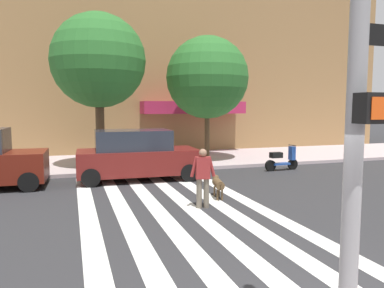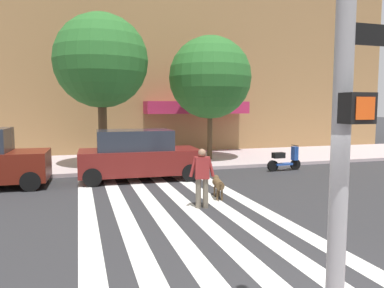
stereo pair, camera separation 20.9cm
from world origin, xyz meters
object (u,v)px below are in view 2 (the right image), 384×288
parked_car_behind_first (138,155)px  pedestrian_dog_walker (202,175)px  street_tree_nearest (101,61)px  traffic_light_pole (350,24)px  parked_scooter (284,160)px  street_tree_middle (210,78)px  dog_on_leash (218,184)px

parked_car_behind_first → pedestrian_dog_walker: parked_car_behind_first is taller
street_tree_nearest → traffic_light_pole: bearing=-84.2°
parked_car_behind_first → parked_scooter: bearing=0.8°
traffic_light_pole → street_tree_middle: (3.88, 14.45, 0.70)m
street_tree_nearest → pedestrian_dog_walker: bearing=-73.4°
traffic_light_pole → street_tree_nearest: 13.90m
pedestrian_dog_walker → dog_on_leash: bearing=47.9°
parked_scooter → street_tree_nearest: (-7.54, 2.63, 4.27)m
street_tree_middle → dog_on_leash: (-2.29, -7.04, -3.78)m
parked_scooter → dog_on_leash: parked_scooter is taller
parked_scooter → street_tree_middle: 5.49m
pedestrian_dog_walker → street_tree_nearest: bearing=106.6°
parked_car_behind_first → traffic_light_pole: bearing=-88.6°
street_tree_middle → parked_scooter: bearing=-55.6°
traffic_light_pole → pedestrian_dog_walker: bearing=83.2°
traffic_light_pole → dog_on_leash: 8.18m
traffic_light_pole → pedestrian_dog_walker: traffic_light_pole is taller
parked_scooter → pedestrian_dog_walker: 7.11m
street_tree_nearest → dog_on_leash: bearing=-64.8°
parked_car_behind_first → street_tree_middle: size_ratio=0.75×
traffic_light_pole → pedestrian_dog_walker: size_ratio=3.54×
street_tree_middle → pedestrian_dog_walker: bearing=-111.3°
pedestrian_dog_walker → dog_on_leash: (0.82, 0.91, -0.48)m
street_tree_nearest → parked_car_behind_first: bearing=-67.5°
parked_scooter → street_tree_nearest: size_ratio=0.25×
street_tree_nearest → dog_on_leash: street_tree_nearest is taller
parked_car_behind_first → pedestrian_dog_walker: bearing=-77.1°
parked_scooter → dog_on_leash: (-4.55, -3.73, -0.03)m
parked_car_behind_first → street_tree_nearest: size_ratio=0.69×
traffic_light_pole → street_tree_nearest: bearing=95.8°
parked_car_behind_first → street_tree_nearest: 4.81m
traffic_light_pole → parked_scooter: bearing=61.1°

